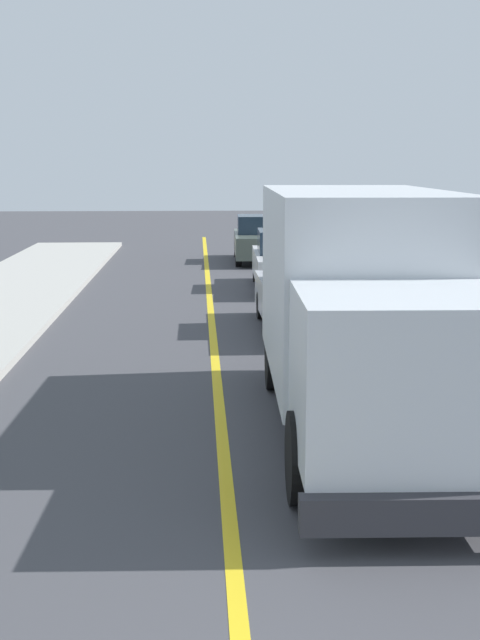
# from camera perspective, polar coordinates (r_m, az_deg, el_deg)

# --- Properties ---
(centre_line_yellow) EXTENTS (0.16, 56.00, 0.01)m
(centre_line_yellow) POSITION_cam_1_polar(r_m,az_deg,el_deg) (12.76, -1.47, -5.52)
(centre_line_yellow) COLOR gold
(centre_line_yellow) RESTS_ON ground
(box_truck) EXTENTS (2.61, 7.25, 3.20)m
(box_truck) POSITION_cam_1_polar(r_m,az_deg,el_deg) (11.25, 8.47, 1.36)
(box_truck) COLOR silver
(box_truck) RESTS_ON ground
(parked_car_near) EXTENTS (1.81, 4.40, 1.67)m
(parked_car_near) POSITION_cam_1_polar(r_m,az_deg,el_deg) (17.92, 4.39, 1.79)
(parked_car_near) COLOR #B7B7BC
(parked_car_near) RESTS_ON ground
(parked_car_mid) EXTENTS (1.93, 4.45, 1.67)m
(parked_car_mid) POSITION_cam_1_polar(r_m,az_deg,el_deg) (23.85, 3.19, 4.05)
(parked_car_mid) COLOR silver
(parked_car_mid) RESTS_ON ground
(parked_car_far) EXTENTS (1.92, 4.45, 1.67)m
(parked_car_far) POSITION_cam_1_polar(r_m,az_deg,el_deg) (30.38, 1.35, 5.52)
(parked_car_far) COLOR #4C564C
(parked_car_far) RESTS_ON ground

